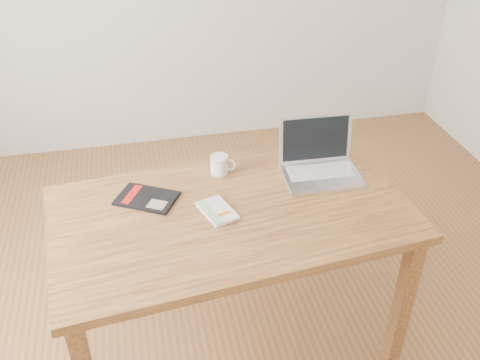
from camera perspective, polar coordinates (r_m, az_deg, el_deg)
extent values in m
plane|color=brown|center=(2.69, 1.13, -16.12)|extent=(4.00, 4.00, 0.00)
cube|color=brown|center=(2.18, -0.94, -3.63)|extent=(1.52, 0.97, 0.04)
cube|color=brown|center=(2.45, 17.02, -12.24)|extent=(0.07, 0.07, 0.71)
cube|color=brown|center=(2.64, -17.21, -8.30)|extent=(0.07, 0.07, 0.71)
cube|color=brown|center=(2.88, 9.57, -2.95)|extent=(0.07, 0.07, 0.71)
cube|color=silver|center=(2.16, -2.43, -3.32)|extent=(0.16, 0.20, 0.01)
cube|color=silver|center=(2.16, -2.43, -3.30)|extent=(0.16, 0.20, 0.01)
cube|color=gray|center=(2.14, -3.28, -3.42)|extent=(0.09, 0.18, 0.00)
cube|color=orange|center=(2.13, -1.63, -3.57)|extent=(0.06, 0.04, 0.00)
cube|color=black|center=(2.26, -9.92, -1.93)|extent=(0.29, 0.26, 0.01)
cube|color=#A70E0B|center=(2.28, -11.46, -1.50)|extent=(0.10, 0.14, 0.00)
cube|color=#7A735B|center=(2.21, -8.86, -2.59)|extent=(0.09, 0.09, 0.00)
cube|color=silver|center=(2.39, 8.73, 0.40)|extent=(0.35, 0.25, 0.02)
cube|color=silver|center=(2.41, 8.55, 0.94)|extent=(0.29, 0.13, 0.00)
cube|color=#BCBCC1|center=(2.33, 9.26, -0.36)|extent=(0.10, 0.06, 0.00)
cube|color=silver|center=(2.43, 8.04, 4.43)|extent=(0.34, 0.05, 0.22)
cube|color=black|center=(2.43, 8.07, 4.38)|extent=(0.30, 0.04, 0.20)
cylinder|color=white|center=(2.38, -2.23, 1.66)|extent=(0.08, 0.08, 0.09)
cylinder|color=black|center=(2.36, -2.25, 2.45)|extent=(0.07, 0.07, 0.01)
torus|color=white|center=(2.37, -1.13, 1.61)|extent=(0.06, 0.03, 0.06)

